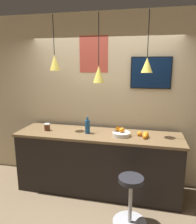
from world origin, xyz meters
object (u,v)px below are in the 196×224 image
Objects in this scene: bar_stool at (130,197)px; mounted_tv at (151,73)px; juice_bottle at (87,127)px; fruit_bowl at (121,133)px; spread_jar at (47,127)px.

mounted_tv is (0.19, 1.09, 1.54)m from bar_stool.
juice_bottle reaches higher than bar_stool.
fruit_bowl reaches higher than spread_jar.
juice_bottle is (-0.54, -0.00, 0.07)m from fruit_bowl.
bar_stool is 5.74× the size of spread_jar.
juice_bottle is at bearing 139.09° from bar_stool.
mounted_tv is at bearing 80.38° from bar_stool.
mounted_tv reaches higher than spread_jar.
fruit_bowl is 2.38× the size of spread_jar.
spread_jar is 0.18× the size of mounted_tv.
juice_bottle is 0.70m from spread_jar.
mounted_tv is (0.40, 0.44, 0.90)m from fruit_bowl.
bar_stool is at bearing -40.91° from juice_bottle.
fruit_bowl reaches higher than bar_stool.
bar_stool is 1.04× the size of mounted_tv.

